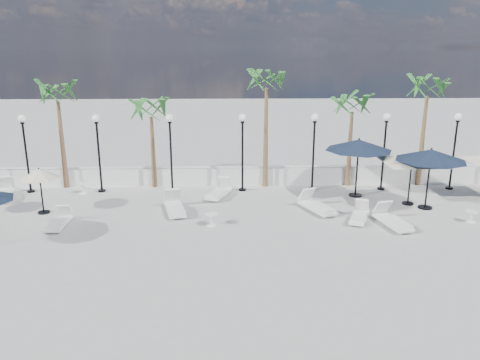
{
  "coord_description": "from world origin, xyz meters",
  "views": [
    {
      "loc": [
        -0.7,
        -15.9,
        6.91
      ],
      "look_at": [
        -0.21,
        3.14,
        1.5
      ],
      "focal_mm": 35.0,
      "sensor_mm": 36.0,
      "label": 1
    }
  ],
  "objects_px": {
    "lounger_4": "(317,206)",
    "parasol_cream_small": "(39,174)",
    "lounger_3": "(175,207)",
    "parasol_navy_right": "(431,155)",
    "lounger_6": "(393,220)",
    "lounger_2": "(219,192)",
    "lounger_0": "(3,193)",
    "parasol_cream_sq_a": "(413,155)",
    "parasol_navy_mid": "(359,145)",
    "lounger_5": "(359,215)",
    "lounger_1": "(59,222)"
  },
  "relations": [
    {
      "from": "lounger_5",
      "to": "parasol_cream_small",
      "type": "xyz_separation_m",
      "value": [
        -13.43,
        1.28,
        1.5
      ]
    },
    {
      "from": "lounger_2",
      "to": "lounger_4",
      "type": "xyz_separation_m",
      "value": [
        4.3,
        -2.17,
        0.01
      ]
    },
    {
      "from": "parasol_navy_right",
      "to": "parasol_cream_small",
      "type": "distance_m",
      "value": 16.8
    },
    {
      "from": "lounger_2",
      "to": "lounger_5",
      "type": "height_order",
      "value": "lounger_2"
    },
    {
      "from": "lounger_6",
      "to": "lounger_5",
      "type": "bearing_deg",
      "value": 137.46
    },
    {
      "from": "lounger_0",
      "to": "parasol_navy_right",
      "type": "bearing_deg",
      "value": -19.39
    },
    {
      "from": "lounger_2",
      "to": "parasol_cream_sq_a",
      "type": "bearing_deg",
      "value": 13.0
    },
    {
      "from": "lounger_1",
      "to": "lounger_2",
      "type": "relative_size",
      "value": 0.83
    },
    {
      "from": "lounger_1",
      "to": "lounger_2",
      "type": "height_order",
      "value": "lounger_2"
    },
    {
      "from": "lounger_1",
      "to": "parasol_navy_mid",
      "type": "xyz_separation_m",
      "value": [
        12.88,
        3.72,
        2.27
      ]
    },
    {
      "from": "lounger_6",
      "to": "parasol_cream_small",
      "type": "distance_m",
      "value": 14.78
    },
    {
      "from": "lounger_2",
      "to": "parasol_cream_small",
      "type": "bearing_deg",
      "value": -143.46
    },
    {
      "from": "lounger_1",
      "to": "lounger_4",
      "type": "distance_m",
      "value": 10.72
    },
    {
      "from": "lounger_1",
      "to": "lounger_3",
      "type": "distance_m",
      "value": 4.68
    },
    {
      "from": "lounger_0",
      "to": "parasol_cream_sq_a",
      "type": "bearing_deg",
      "value": -17.78
    },
    {
      "from": "lounger_1",
      "to": "lounger_4",
      "type": "xyz_separation_m",
      "value": [
        10.61,
        1.55,
        0.04
      ]
    },
    {
      "from": "lounger_3",
      "to": "parasol_cream_sq_a",
      "type": "xyz_separation_m",
      "value": [
        10.55,
        0.89,
        2.04
      ]
    },
    {
      "from": "lounger_3",
      "to": "lounger_4",
      "type": "xyz_separation_m",
      "value": [
        6.19,
        -0.01,
        -0.0
      ]
    },
    {
      "from": "lounger_0",
      "to": "parasol_cream_small",
      "type": "bearing_deg",
      "value": -51.9
    },
    {
      "from": "lounger_2",
      "to": "parasol_cream_small",
      "type": "height_order",
      "value": "parasol_cream_small"
    },
    {
      "from": "lounger_1",
      "to": "lounger_6",
      "type": "xyz_separation_m",
      "value": [
        13.32,
        -0.27,
        0.04
      ]
    },
    {
      "from": "lounger_0",
      "to": "parasol_cream_small",
      "type": "relative_size",
      "value": 1.12
    },
    {
      "from": "parasol_cream_sq_a",
      "to": "parasol_navy_mid",
      "type": "bearing_deg",
      "value": 148.65
    },
    {
      "from": "lounger_3",
      "to": "parasol_navy_right",
      "type": "height_order",
      "value": "parasol_navy_right"
    },
    {
      "from": "lounger_2",
      "to": "parasol_cream_small",
      "type": "distance_m",
      "value": 7.98
    },
    {
      "from": "lounger_2",
      "to": "lounger_6",
      "type": "relative_size",
      "value": 0.99
    },
    {
      "from": "parasol_cream_small",
      "to": "parasol_navy_right",
      "type": "bearing_deg",
      "value": 0.63
    },
    {
      "from": "lounger_1",
      "to": "parasol_cream_sq_a",
      "type": "bearing_deg",
      "value": 10.26
    },
    {
      "from": "lounger_3",
      "to": "lounger_6",
      "type": "height_order",
      "value": "lounger_3"
    },
    {
      "from": "lounger_2",
      "to": "lounger_1",
      "type": "bearing_deg",
      "value": -128.06
    },
    {
      "from": "lounger_2",
      "to": "parasol_cream_sq_a",
      "type": "height_order",
      "value": "parasol_cream_sq_a"
    },
    {
      "from": "parasol_navy_right",
      "to": "parasol_cream_sq_a",
      "type": "bearing_deg",
      "value": 133.53
    },
    {
      "from": "lounger_3",
      "to": "lounger_6",
      "type": "bearing_deg",
      "value": -25.41
    },
    {
      "from": "lounger_2",
      "to": "lounger_3",
      "type": "bearing_deg",
      "value": -109.71
    },
    {
      "from": "lounger_0",
      "to": "lounger_3",
      "type": "relative_size",
      "value": 1.02
    },
    {
      "from": "lounger_1",
      "to": "lounger_4",
      "type": "height_order",
      "value": "lounger_4"
    },
    {
      "from": "lounger_2",
      "to": "parasol_navy_mid",
      "type": "height_order",
      "value": "parasol_navy_mid"
    },
    {
      "from": "lounger_4",
      "to": "lounger_5",
      "type": "bearing_deg",
      "value": -60.59
    },
    {
      "from": "lounger_2",
      "to": "parasol_cream_small",
      "type": "relative_size",
      "value": 1.05
    },
    {
      "from": "lounger_4",
      "to": "parasol_cream_small",
      "type": "xyz_separation_m",
      "value": [
        -11.87,
        0.12,
        1.47
      ]
    },
    {
      "from": "lounger_4",
      "to": "parasol_cream_small",
      "type": "distance_m",
      "value": 11.96
    },
    {
      "from": "lounger_2",
      "to": "lounger_4",
      "type": "relative_size",
      "value": 0.97
    },
    {
      "from": "lounger_0",
      "to": "lounger_4",
      "type": "relative_size",
      "value": 1.04
    },
    {
      "from": "lounger_6",
      "to": "lounger_2",
      "type": "bearing_deg",
      "value": 137.56
    },
    {
      "from": "lounger_5",
      "to": "parasol_navy_right",
      "type": "distance_m",
      "value": 4.27
    },
    {
      "from": "lounger_4",
      "to": "parasol_cream_small",
      "type": "relative_size",
      "value": 1.08
    },
    {
      "from": "lounger_5",
      "to": "lounger_6",
      "type": "xyz_separation_m",
      "value": [
        1.16,
        -0.66,
        0.03
      ]
    },
    {
      "from": "lounger_6",
      "to": "parasol_cream_sq_a",
      "type": "distance_m",
      "value": 3.78
    },
    {
      "from": "lounger_5",
      "to": "lounger_0",
      "type": "bearing_deg",
      "value": -168.62
    },
    {
      "from": "lounger_5",
      "to": "lounger_6",
      "type": "distance_m",
      "value": 1.33
    }
  ]
}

